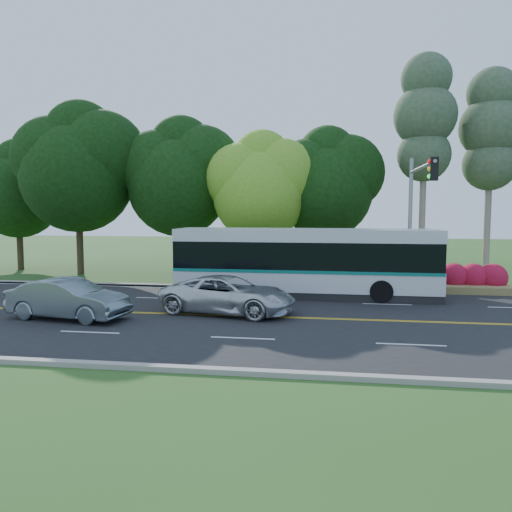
# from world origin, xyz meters

# --- Properties ---
(ground) EXTENTS (120.00, 120.00, 0.00)m
(ground) POSITION_xyz_m (0.00, 0.00, 0.00)
(ground) COLOR #274F1A
(ground) RESTS_ON ground
(road) EXTENTS (60.00, 14.00, 0.02)m
(road) POSITION_xyz_m (0.00, 0.00, 0.01)
(road) COLOR black
(road) RESTS_ON ground
(curb_north) EXTENTS (60.00, 0.30, 0.15)m
(curb_north) POSITION_xyz_m (0.00, 7.15, 0.07)
(curb_north) COLOR gray
(curb_north) RESTS_ON ground
(curb_south) EXTENTS (60.00, 0.30, 0.15)m
(curb_south) POSITION_xyz_m (0.00, -7.15, 0.07)
(curb_south) COLOR gray
(curb_south) RESTS_ON ground
(grass_verge) EXTENTS (60.00, 4.00, 0.10)m
(grass_verge) POSITION_xyz_m (0.00, 9.00, 0.05)
(grass_verge) COLOR #274F1A
(grass_verge) RESTS_ON ground
(lane_markings) EXTENTS (57.60, 13.82, 0.00)m
(lane_markings) POSITION_xyz_m (-0.09, 0.00, 0.02)
(lane_markings) COLOR gold
(lane_markings) RESTS_ON road
(tree_row) EXTENTS (44.70, 9.10, 13.84)m
(tree_row) POSITION_xyz_m (-5.15, 12.13, 6.73)
(tree_row) COLOR black
(tree_row) RESTS_ON ground
(bougainvillea_hedge) EXTENTS (9.50, 2.25, 1.50)m
(bougainvillea_hedge) POSITION_xyz_m (7.18, 8.15, 0.72)
(bougainvillea_hedge) COLOR maroon
(bougainvillea_hedge) RESTS_ON ground
(traffic_signal) EXTENTS (0.42, 6.10, 7.00)m
(traffic_signal) POSITION_xyz_m (6.49, 5.40, 4.67)
(traffic_signal) COLOR gray
(traffic_signal) RESTS_ON ground
(transit_bus) EXTENTS (12.98, 3.02, 3.39)m
(transit_bus) POSITION_xyz_m (1.14, 5.13, 1.70)
(transit_bus) COLOR silver
(transit_bus) RESTS_ON road
(sedan) EXTENTS (5.05, 2.40, 1.60)m
(sedan) POSITION_xyz_m (-7.89, -1.56, 0.82)
(sedan) COLOR slate
(sedan) RESTS_ON road
(suv) EXTENTS (6.01, 3.63, 1.56)m
(suv) POSITION_xyz_m (-1.81, 0.50, 0.80)
(suv) COLOR silver
(suv) RESTS_ON road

